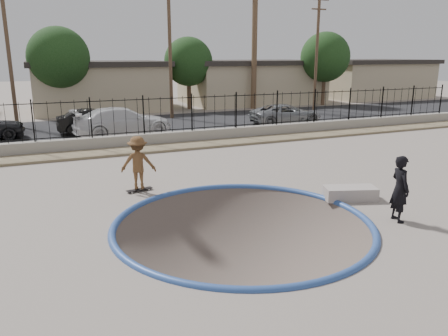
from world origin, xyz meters
TOP-DOWN VIEW (x-y plane):
  - ground at (0.00, 12.00)m, footprint 120.00×120.00m
  - bowl_pit at (0.00, -1.00)m, footprint 6.84×6.84m
  - coping_ring at (0.00, -1.00)m, footprint 7.04×7.04m
  - rock_strip at (0.00, 9.20)m, footprint 42.00×1.60m
  - retaining_wall at (0.00, 10.30)m, footprint 42.00×0.45m
  - fence at (0.00, 10.30)m, footprint 40.00×0.04m
  - street at (0.00, 17.00)m, footprint 90.00×8.00m
  - house_center at (0.00, 26.50)m, footprint 10.60×8.60m
  - house_east at (14.00, 26.50)m, footprint 12.60×8.60m
  - house_east_far at (28.00, 26.50)m, footprint 11.60×8.60m
  - palm_right at (12.00, 22.00)m, footprint 2.30×2.30m
  - utility_pole_left at (-6.00, 19.00)m, footprint 1.70×0.24m
  - utility_pole_mid at (4.00, 19.00)m, footprint 1.70×0.24m
  - utility_pole_right at (16.00, 19.00)m, footprint 1.70×0.24m
  - street_tree_left at (-3.00, 23.00)m, footprint 4.32×4.32m
  - street_tree_mid at (7.00, 24.00)m, footprint 3.96×3.96m
  - street_tree_right at (19.00, 22.00)m, footprint 4.32×4.32m
  - skater at (-1.90, 2.98)m, footprint 1.28×0.97m
  - skateboard at (-1.90, 2.98)m, footprint 0.90×0.39m
  - videographer at (4.00, -2.42)m, footprint 0.55×0.73m
  - concrete_ledge at (4.00, -0.44)m, footprint 1.74×1.18m
  - car_b at (-1.82, 15.00)m, footprint 4.12×1.47m
  - car_c at (-0.47, 13.40)m, footprint 5.56×2.65m
  - car_d at (9.97, 13.40)m, footprint 4.70×2.27m

SIDE VIEW (x-z plane):
  - ground at x=0.00m, z-range -2.20..0.00m
  - bowl_pit at x=0.00m, z-range -0.90..0.90m
  - coping_ring at x=0.00m, z-range -0.10..0.10m
  - street at x=0.00m, z-range 0.00..0.04m
  - rock_strip at x=0.00m, z-range 0.00..0.11m
  - skateboard at x=-1.90m, z-range 0.02..0.10m
  - concrete_ledge at x=4.00m, z-range 0.00..0.40m
  - retaining_wall at x=0.00m, z-range 0.00..0.60m
  - car_d at x=9.97m, z-range 0.04..1.33m
  - car_b at x=-1.82m, z-range 0.04..1.39m
  - car_c at x=-0.47m, z-range 0.04..1.60m
  - skater at x=-1.90m, z-range 0.00..1.76m
  - videographer at x=4.00m, z-range 0.00..1.82m
  - fence at x=0.00m, z-range 0.60..2.40m
  - house_east at x=14.00m, z-range 0.02..3.92m
  - house_east_far at x=28.00m, z-range 0.02..3.92m
  - house_center at x=0.00m, z-range 0.02..3.92m
  - street_tree_mid at x=7.00m, z-range 0.92..6.75m
  - street_tree_left at x=-3.00m, z-range 1.01..7.37m
  - street_tree_right at x=19.00m, z-range 1.01..7.37m
  - utility_pole_left at x=-6.00m, z-range 0.20..9.20m
  - utility_pole_right at x=16.00m, z-range 0.20..9.20m
  - utility_pole_mid at x=4.00m, z-range 0.21..9.71m
  - palm_right at x=12.00m, z-range 2.18..12.48m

